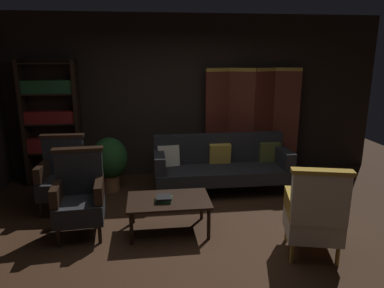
{
  "coord_description": "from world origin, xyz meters",
  "views": [
    {
      "loc": [
        -0.61,
        -3.85,
        2.15
      ],
      "look_at": [
        0.0,
        0.8,
        0.95
      ],
      "focal_mm": 33.4,
      "sensor_mm": 36.0,
      "label": 1
    }
  ],
  "objects_px": {
    "bookshelf": "(52,120)",
    "coffee_table": "(169,203)",
    "armchair_wing_left": "(79,195)",
    "armchair_gilt_accent": "(315,214)",
    "velvet_couch": "(221,163)",
    "folding_screen": "(252,120)",
    "book_green_cloth": "(164,200)",
    "potted_plant": "(109,160)",
    "book_black_cloth": "(164,197)",
    "armchair_wing_right": "(62,175)"
  },
  "relations": [
    {
      "from": "folding_screen",
      "to": "armchair_gilt_accent",
      "type": "bearing_deg",
      "value": -92.7
    },
    {
      "from": "bookshelf",
      "to": "book_black_cloth",
      "type": "bearing_deg",
      "value": -49.81
    },
    {
      "from": "velvet_couch",
      "to": "armchair_wing_left",
      "type": "bearing_deg",
      "value": -149.45
    },
    {
      "from": "folding_screen",
      "to": "bookshelf",
      "type": "bearing_deg",
      "value": -179.68
    },
    {
      "from": "armchair_gilt_accent",
      "to": "potted_plant",
      "type": "height_order",
      "value": "armchair_gilt_accent"
    },
    {
      "from": "armchair_wing_right",
      "to": "potted_plant",
      "type": "xyz_separation_m",
      "value": [
        0.59,
        0.6,
        0.01
      ]
    },
    {
      "from": "velvet_couch",
      "to": "potted_plant",
      "type": "bearing_deg",
      "value": 172.86
    },
    {
      "from": "book_black_cloth",
      "to": "folding_screen",
      "type": "bearing_deg",
      "value": 50.58
    },
    {
      "from": "armchair_wing_right",
      "to": "book_green_cloth",
      "type": "distance_m",
      "value": 1.65
    },
    {
      "from": "armchair_gilt_accent",
      "to": "armchair_wing_right",
      "type": "xyz_separation_m",
      "value": [
        -2.93,
        1.64,
        0.0
      ]
    },
    {
      "from": "book_black_cloth",
      "to": "armchair_wing_left",
      "type": "bearing_deg",
      "value": 172.56
    },
    {
      "from": "folding_screen",
      "to": "potted_plant",
      "type": "xyz_separation_m",
      "value": [
        -2.47,
        -0.54,
        -0.48
      ]
    },
    {
      "from": "armchair_gilt_accent",
      "to": "velvet_couch",
      "type": "bearing_deg",
      "value": 106.13
    },
    {
      "from": "bookshelf",
      "to": "armchair_wing_right",
      "type": "bearing_deg",
      "value": -72.47
    },
    {
      "from": "armchair_wing_right",
      "to": "book_black_cloth",
      "type": "relative_size",
      "value": 5.26
    },
    {
      "from": "folding_screen",
      "to": "armchair_gilt_accent",
      "type": "relative_size",
      "value": 1.83
    },
    {
      "from": "armchair_wing_right",
      "to": "book_green_cloth",
      "type": "height_order",
      "value": "armchair_wing_right"
    },
    {
      "from": "folding_screen",
      "to": "potted_plant",
      "type": "height_order",
      "value": "folding_screen"
    },
    {
      "from": "book_green_cloth",
      "to": "armchair_gilt_accent",
      "type": "bearing_deg",
      "value": -24.76
    },
    {
      "from": "armchair_wing_left",
      "to": "potted_plant",
      "type": "relative_size",
      "value": 1.2
    },
    {
      "from": "coffee_table",
      "to": "book_green_cloth",
      "type": "height_order",
      "value": "book_green_cloth"
    },
    {
      "from": "armchair_wing_left",
      "to": "book_green_cloth",
      "type": "bearing_deg",
      "value": -7.44
    },
    {
      "from": "armchair_wing_left",
      "to": "coffee_table",
      "type": "bearing_deg",
      "value": -4.74
    },
    {
      "from": "armchair_wing_right",
      "to": "book_green_cloth",
      "type": "relative_size",
      "value": 5.53
    },
    {
      "from": "velvet_couch",
      "to": "coffee_table",
      "type": "bearing_deg",
      "value": -126.06
    },
    {
      "from": "bookshelf",
      "to": "potted_plant",
      "type": "bearing_deg",
      "value": -28.8
    },
    {
      "from": "velvet_couch",
      "to": "book_green_cloth",
      "type": "height_order",
      "value": "velvet_couch"
    },
    {
      "from": "folding_screen",
      "to": "book_green_cloth",
      "type": "xyz_separation_m",
      "value": [
        -1.69,
        -2.06,
        -0.55
      ]
    },
    {
      "from": "armchair_wing_left",
      "to": "armchair_gilt_accent",
      "type": "bearing_deg",
      "value": -18.36
    },
    {
      "from": "folding_screen",
      "to": "armchair_wing_right",
      "type": "distance_m",
      "value": 3.3
    },
    {
      "from": "coffee_table",
      "to": "armchair_wing_left",
      "type": "bearing_deg",
      "value": 175.26
    },
    {
      "from": "velvet_couch",
      "to": "book_black_cloth",
      "type": "relative_size",
      "value": 10.71
    },
    {
      "from": "bookshelf",
      "to": "armchair_gilt_accent",
      "type": "bearing_deg",
      "value": -40.04
    },
    {
      "from": "bookshelf",
      "to": "coffee_table",
      "type": "height_order",
      "value": "bookshelf"
    },
    {
      "from": "coffee_table",
      "to": "book_black_cloth",
      "type": "height_order",
      "value": "book_black_cloth"
    },
    {
      "from": "book_black_cloth",
      "to": "book_green_cloth",
      "type": "bearing_deg",
      "value": 0.0
    },
    {
      "from": "bookshelf",
      "to": "coffee_table",
      "type": "xyz_separation_m",
      "value": [
        1.78,
        -2.0,
        -0.7
      ]
    },
    {
      "from": "armchair_gilt_accent",
      "to": "armchair_wing_left",
      "type": "height_order",
      "value": "same"
    },
    {
      "from": "velvet_couch",
      "to": "book_black_cloth",
      "type": "height_order",
      "value": "velvet_couch"
    },
    {
      "from": "folding_screen",
      "to": "book_black_cloth",
      "type": "height_order",
      "value": "folding_screen"
    },
    {
      "from": "armchair_gilt_accent",
      "to": "book_green_cloth",
      "type": "relative_size",
      "value": 5.53
    },
    {
      "from": "folding_screen",
      "to": "coffee_table",
      "type": "distance_m",
      "value": 2.66
    },
    {
      "from": "book_green_cloth",
      "to": "armchair_wing_right",
      "type": "bearing_deg",
      "value": 146.14
    },
    {
      "from": "book_black_cloth",
      "to": "armchair_gilt_accent",
      "type": "bearing_deg",
      "value": -24.76
    },
    {
      "from": "potted_plant",
      "to": "bookshelf",
      "type": "bearing_deg",
      "value": 151.2
    },
    {
      "from": "armchair_wing_left",
      "to": "book_green_cloth",
      "type": "xyz_separation_m",
      "value": [
        1.0,
        -0.13,
        -0.05
      ]
    },
    {
      "from": "armchair_gilt_accent",
      "to": "book_green_cloth",
      "type": "height_order",
      "value": "armchair_gilt_accent"
    },
    {
      "from": "potted_plant",
      "to": "book_black_cloth",
      "type": "relative_size",
      "value": 4.38
    },
    {
      "from": "velvet_couch",
      "to": "book_green_cloth",
      "type": "relative_size",
      "value": 11.27
    },
    {
      "from": "folding_screen",
      "to": "book_green_cloth",
      "type": "distance_m",
      "value": 2.72
    }
  ]
}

